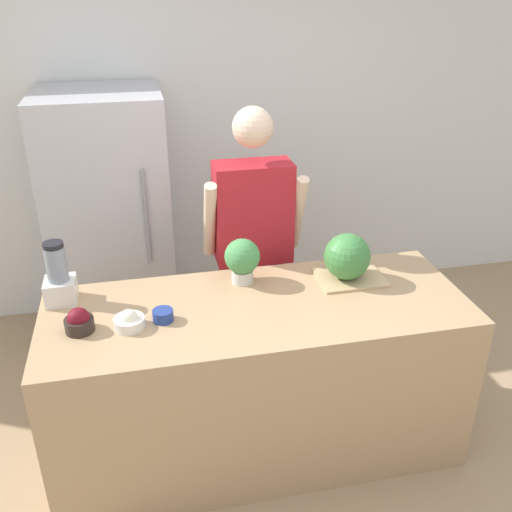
% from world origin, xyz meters
% --- Properties ---
extents(ground_plane, '(14.00, 14.00, 0.00)m').
position_xyz_m(ground_plane, '(0.00, 0.00, 0.00)').
color(ground_plane, tan).
extents(wall_back, '(8.00, 0.06, 2.60)m').
position_xyz_m(wall_back, '(0.00, 2.12, 1.30)').
color(wall_back, white).
rests_on(wall_back, ground_plane).
extents(counter_island, '(2.10, 0.79, 0.90)m').
position_xyz_m(counter_island, '(0.00, 0.40, 0.45)').
color(counter_island, tan).
rests_on(counter_island, ground_plane).
extents(refrigerator, '(0.78, 0.76, 1.72)m').
position_xyz_m(refrigerator, '(-0.72, 1.71, 0.86)').
color(refrigerator, '#B7B7BC').
rests_on(refrigerator, ground_plane).
extents(person, '(0.58, 0.27, 1.73)m').
position_xyz_m(person, '(0.11, 1.04, 0.89)').
color(person, '#4C608C').
rests_on(person, ground_plane).
extents(cutting_board, '(0.35, 0.27, 0.01)m').
position_xyz_m(cutting_board, '(0.54, 0.55, 0.91)').
color(cutting_board, tan).
rests_on(cutting_board, counter_island).
extents(watermelon, '(0.24, 0.24, 0.24)m').
position_xyz_m(watermelon, '(0.51, 0.55, 1.04)').
color(watermelon, '#3D7F3D').
rests_on(watermelon, cutting_board).
extents(bowl_cherries, '(0.13, 0.13, 0.12)m').
position_xyz_m(bowl_cherries, '(-0.84, 0.35, 0.95)').
color(bowl_cherries, '#2D231E').
rests_on(bowl_cherries, counter_island).
extents(bowl_cream, '(0.14, 0.14, 0.09)m').
position_xyz_m(bowl_cream, '(-0.62, 0.33, 0.94)').
color(bowl_cream, white).
rests_on(bowl_cream, counter_island).
extents(bowl_small_blue, '(0.10, 0.10, 0.06)m').
position_xyz_m(bowl_small_blue, '(-0.46, 0.36, 0.93)').
color(bowl_small_blue, navy).
rests_on(bowl_small_blue, counter_island).
extents(blender, '(0.15, 0.15, 0.32)m').
position_xyz_m(blender, '(-0.94, 0.64, 1.03)').
color(blender, silver).
rests_on(blender, counter_island).
extents(potted_plant, '(0.19, 0.19, 0.24)m').
position_xyz_m(potted_plant, '(-0.03, 0.65, 1.04)').
color(potted_plant, beige).
rests_on(potted_plant, counter_island).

